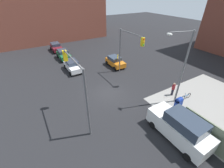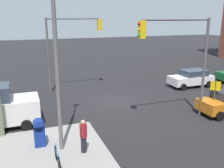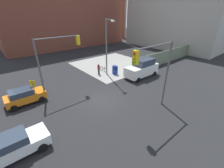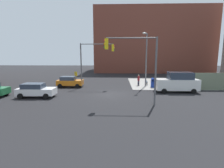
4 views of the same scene
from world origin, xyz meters
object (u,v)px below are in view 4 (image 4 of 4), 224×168
Objects in this scene: mailbox_blue at (153,82)px; sedan_white at (36,90)px; traffic_signal_se_corner at (136,57)px; traffic_signal_nw_corner at (94,57)px; bicycle_at_crosswalk at (69,84)px; pedestrian_crossing at (139,80)px; van_white_delivery at (177,82)px; street_lamp_corner at (146,56)px; hatchback_orange at (70,82)px; bicycle_leaning_on_fence at (147,83)px.

mailbox_blue is 0.34× the size of sedan_white.
traffic_signal_se_corner is at bearing -13.88° from sedan_white.
bicycle_at_crosswalk is (-4.20, 1.50, -4.26)m from traffic_signal_nw_corner.
mailbox_blue is at bearing -4.40° from bicycle_at_crosswalk.
pedestrian_crossing reaches higher than mailbox_blue.
traffic_signal_se_corner is at bearing -134.16° from van_white_delivery.
mailbox_blue is at bearing 144.95° from pedestrian_crossing.
street_lamp_corner is 2.09× the size of hatchback_orange.
traffic_signal_nw_corner is 3.71× the size of bicycle_leaning_on_fence.
traffic_signal_nw_corner reaches higher than sedan_white.
traffic_signal_se_corner is 9.39m from van_white_delivery.
pedestrian_crossing is (-2.00, 1.50, 0.14)m from mailbox_blue.
traffic_signal_nw_corner is at bearing 120.09° from traffic_signal_se_corner.
van_white_delivery is 6.31m from bicycle_leaning_on_fence.
hatchback_orange is at bearing 168.56° from van_white_delivery.
hatchback_orange is 10.74m from pedestrian_crossing.
sedan_white is 15.15m from pedestrian_crossing.
traffic_signal_se_corner is (5.22, -9.00, -0.00)m from traffic_signal_nw_corner.
bicycle_leaning_on_fence and bicycle_at_crosswalk have the same top height.
sedan_white is (-13.60, -7.20, -3.86)m from street_lamp_corner.
pedestrian_crossing reaches higher than sedan_white.
hatchback_orange is at bearing 133.93° from traffic_signal_se_corner.
hatchback_orange is 1.30m from bicycle_at_crosswalk.
van_white_delivery is at bearing -11.44° from hatchback_orange.
pedestrian_crossing reaches higher than bicycle_leaning_on_fence.
bicycle_leaning_on_fence is at bearing 11.00° from hatchback_orange.
hatchback_orange is at bearing 72.40° from sedan_white.
street_lamp_corner is at bearing -106.31° from bicycle_leaning_on_fence.
traffic_signal_se_corner is at bearing -46.07° from hatchback_orange.
pedestrian_crossing is (-0.89, 1.05, -3.80)m from street_lamp_corner.
sedan_white is at bearing -107.60° from hatchback_orange.
pedestrian_crossing is (-4.53, 4.70, -0.38)m from van_white_delivery.
street_lamp_corner is (2.48, 9.95, 0.10)m from traffic_signal_se_corner.
street_lamp_corner is 4.04m from pedestrian_crossing.
street_lamp_corner reaches higher than hatchback_orange.
mailbox_blue is 0.37× the size of hatchback_orange.
hatchback_orange is (-3.80, 0.36, -3.76)m from traffic_signal_nw_corner.
traffic_signal_nw_corner is at bearing -5.45° from hatchback_orange.
sedan_white is (-11.12, 2.75, -3.76)m from traffic_signal_se_corner.
van_white_delivery is (15.14, -3.06, 0.44)m from hatchback_orange.
traffic_signal_se_corner is at bearing -103.99° from street_lamp_corner.
bicycle_leaning_on_fence is (8.21, 2.70, -4.26)m from traffic_signal_nw_corner.
traffic_signal_nw_corner is 3.76× the size of pedestrian_crossing.
street_lamp_corner reaches higher than bicycle_leaning_on_fence.
hatchback_orange is at bearing 174.55° from traffic_signal_nw_corner.
traffic_signal_se_corner is 3.76× the size of pedestrian_crossing.
sedan_white is 7.95m from bicycle_at_crosswalk.
mailbox_blue is 2.32m from bicycle_leaning_on_fence.
bicycle_leaning_on_fence is at bearing 32.39° from sedan_white.
traffic_signal_se_corner is at bearing 83.60° from pedestrian_crossing.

